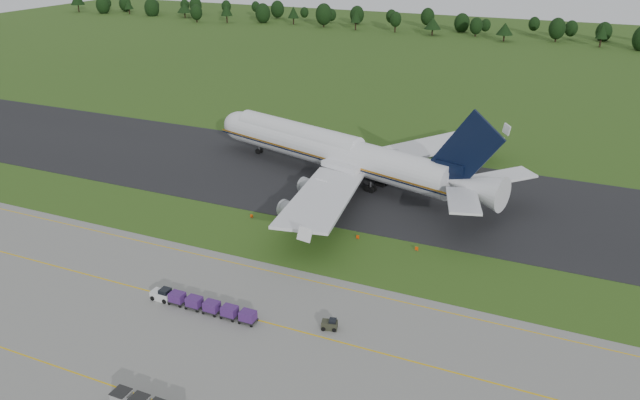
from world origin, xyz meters
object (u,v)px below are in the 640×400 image
at_px(aircraft, 337,151).
at_px(edge_markers, 330,232).
at_px(baggage_train, 201,304).
at_px(utility_cart, 330,325).

bearing_deg(aircraft, edge_markers, -70.16).
height_order(aircraft, edge_markers, aircraft).
height_order(baggage_train, utility_cart, baggage_train).
bearing_deg(edge_markers, aircraft, 109.84).
relative_size(aircraft, utility_cart, 31.05).
bearing_deg(baggage_train, utility_cart, 9.87).
xyz_separation_m(baggage_train, edge_markers, (6.80, 28.55, -0.69)).
xyz_separation_m(baggage_train, utility_cart, (17.64, 3.07, -0.35)).
xyz_separation_m(utility_cart, edge_markers, (-10.84, 25.48, -0.33)).
relative_size(baggage_train, utility_cart, 7.23).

